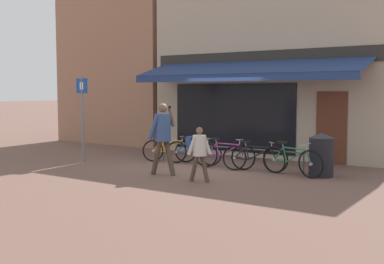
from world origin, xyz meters
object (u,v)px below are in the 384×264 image
(bicycle_blue, at_px, (193,152))
(bicycle_purple, at_px, (224,155))
(parking_sign, at_px, (82,110))
(pedestrian_adult, at_px, (163,131))
(bicycle_green, at_px, (292,161))
(pedestrian_child, at_px, (198,148))
(bicycle_orange, at_px, (169,150))
(litter_bin, at_px, (321,155))
(bicycle_black, at_px, (255,158))

(bicycle_blue, xyz_separation_m, bicycle_purple, (1.13, -0.17, 0.02))
(parking_sign, bearing_deg, bicycle_blue, 25.42)
(bicycle_blue, distance_m, pedestrian_adult, 2.10)
(bicycle_green, relative_size, pedestrian_child, 1.37)
(bicycle_blue, relative_size, parking_sign, 0.69)
(pedestrian_child, bearing_deg, bicycle_blue, 136.98)
(bicycle_green, bearing_deg, bicycle_purple, -169.35)
(bicycle_blue, bearing_deg, bicycle_orange, 171.77)
(bicycle_purple, bearing_deg, parking_sign, -170.70)
(bicycle_orange, distance_m, bicycle_blue, 0.87)
(bicycle_blue, bearing_deg, bicycle_purple, -17.33)
(bicycle_orange, distance_m, litter_bin, 4.61)
(bicycle_orange, distance_m, bicycle_purple, 2.00)
(bicycle_purple, distance_m, bicycle_black, 0.90)
(pedestrian_adult, bearing_deg, parking_sign, -179.75)
(litter_bin, bearing_deg, bicycle_blue, -178.50)
(bicycle_green, distance_m, parking_sign, 6.34)
(bicycle_black, distance_m, litter_bin, 1.73)
(bicycle_black, xyz_separation_m, pedestrian_child, (-0.44, -2.03, 0.43))
(bicycle_purple, height_order, litter_bin, litter_bin)
(pedestrian_adult, relative_size, litter_bin, 1.68)
(bicycle_orange, xyz_separation_m, bicycle_green, (3.97, -0.21, 0.03))
(bicycle_green, xyz_separation_m, parking_sign, (-6.11, -1.21, 1.17))
(bicycle_orange, relative_size, pedestrian_child, 1.18)
(bicycle_orange, relative_size, litter_bin, 1.41)
(bicycle_black, distance_m, parking_sign, 5.34)
(bicycle_black, bearing_deg, bicycle_green, -17.55)
(bicycle_blue, relative_size, litter_bin, 1.62)
(bicycle_orange, bearing_deg, bicycle_blue, -24.38)
(pedestrian_child, relative_size, parking_sign, 0.51)
(bicycle_orange, bearing_deg, parking_sign, -171.59)
(bicycle_orange, distance_m, pedestrian_adult, 2.40)
(litter_bin, bearing_deg, bicycle_green, -153.47)
(pedestrian_adult, bearing_deg, bicycle_green, 40.43)
(bicycle_blue, bearing_deg, bicycle_black, -12.74)
(parking_sign, bearing_deg, pedestrian_adult, -8.24)
(pedestrian_child, bearing_deg, bicycle_black, 88.37)
(bicycle_blue, height_order, pedestrian_adult, pedestrian_adult)
(bicycle_black, bearing_deg, bicycle_purple, 169.09)
(bicycle_orange, bearing_deg, litter_bin, -23.75)
(bicycle_black, bearing_deg, bicycle_blue, 163.31)
(bicycle_purple, height_order, pedestrian_child, pedestrian_child)
(pedestrian_adult, distance_m, litter_bin, 3.97)
(litter_bin, height_order, parking_sign, parking_sign)
(bicycle_green, bearing_deg, litter_bin, 38.78)
(bicycle_black, relative_size, pedestrian_adult, 0.96)
(pedestrian_child, distance_m, parking_sign, 4.72)
(bicycle_black, xyz_separation_m, parking_sign, (-5.04, -1.30, 1.19))
(litter_bin, bearing_deg, bicycle_orange, -178.64)
(bicycle_blue, height_order, parking_sign, parking_sign)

